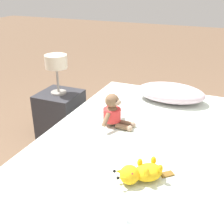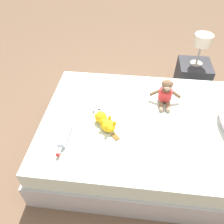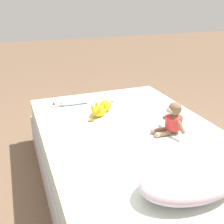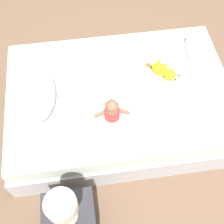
{
  "view_description": "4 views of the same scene",
  "coord_description": "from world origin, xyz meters",
  "px_view_note": "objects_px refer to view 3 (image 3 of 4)",
  "views": [
    {
      "loc": [
        0.44,
        -1.55,
        1.39
      ],
      "look_at": [
        -0.27,
        0.1,
        0.55
      ],
      "focal_mm": 46.16,
      "sensor_mm": 36.0,
      "label": 1
    },
    {
      "loc": [
        1.38,
        -0.2,
        1.86
      ],
      "look_at": [
        0.0,
        -0.36,
        0.51
      ],
      "focal_mm": 36.58,
      "sensor_mm": 36.0,
      "label": 2
    },
    {
      "loc": [
        0.78,
        1.6,
        1.37
      ],
      "look_at": [
        0.06,
        -0.28,
        0.51
      ],
      "focal_mm": 43.67,
      "sensor_mm": 36.0,
      "label": 3
    },
    {
      "loc": [
        -1.42,
        0.27,
        2.48
      ],
      "look_at": [
        -0.27,
        0.1,
        0.55
      ],
      "focal_mm": 47.09,
      "sensor_mm": 36.0,
      "label": 4
    }
  ],
  "objects_px": {
    "plush_yellow_creature": "(102,109)",
    "glass_bottle": "(74,101)",
    "plush_monkey": "(173,120)",
    "pillow": "(191,179)",
    "bed": "(132,159)"
  },
  "relations": [
    {
      "from": "bed",
      "to": "plush_monkey",
      "type": "relative_size",
      "value": 6.84
    },
    {
      "from": "plush_monkey",
      "to": "bed",
      "type": "bearing_deg",
      "value": -21.21
    },
    {
      "from": "pillow",
      "to": "glass_bottle",
      "type": "height_order",
      "value": "pillow"
    },
    {
      "from": "pillow",
      "to": "glass_bottle",
      "type": "relative_size",
      "value": 1.78
    },
    {
      "from": "pillow",
      "to": "glass_bottle",
      "type": "xyz_separation_m",
      "value": [
        0.27,
        -1.39,
        -0.04
      ]
    },
    {
      "from": "bed",
      "to": "plush_yellow_creature",
      "type": "distance_m",
      "value": 0.5
    },
    {
      "from": "plush_yellow_creature",
      "to": "glass_bottle",
      "type": "xyz_separation_m",
      "value": [
        0.17,
        -0.29,
        -0.02
      ]
    },
    {
      "from": "glass_bottle",
      "to": "pillow",
      "type": "bearing_deg",
      "value": 100.87
    },
    {
      "from": "plush_monkey",
      "to": "plush_yellow_creature",
      "type": "distance_m",
      "value": 0.63
    },
    {
      "from": "pillow",
      "to": "plush_monkey",
      "type": "xyz_separation_m",
      "value": [
        -0.27,
        -0.59,
        0.02
      ]
    },
    {
      "from": "bed",
      "to": "plush_yellow_creature",
      "type": "bearing_deg",
      "value": -75.64
    },
    {
      "from": "bed",
      "to": "glass_bottle",
      "type": "distance_m",
      "value": 0.79
    },
    {
      "from": "glass_bottle",
      "to": "plush_yellow_creature",
      "type": "bearing_deg",
      "value": 120.18
    },
    {
      "from": "bed",
      "to": "glass_bottle",
      "type": "relative_size",
      "value": 6.17
    },
    {
      "from": "plush_monkey",
      "to": "plush_yellow_creature",
      "type": "relative_size",
      "value": 1.01
    }
  ]
}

